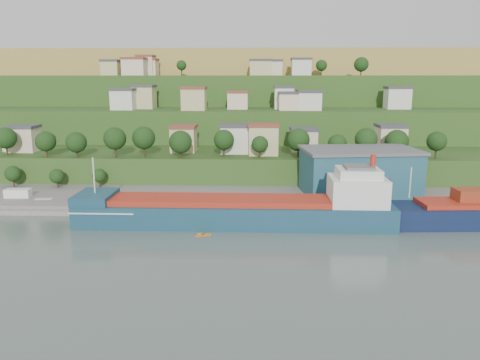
{
  "coord_description": "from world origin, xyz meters",
  "views": [
    {
      "loc": [
        11.82,
        -97.4,
        33.44
      ],
      "look_at": [
        7.64,
        15.0,
        9.17
      ],
      "focal_mm": 35.0,
      "sensor_mm": 36.0,
      "label": 1
    }
  ],
  "objects_px": {
    "cargo_ship_near": "(244,212)",
    "kayak_orange": "(202,235)",
    "warehouse": "(359,171)",
    "caravan": "(18,195)"
  },
  "relations": [
    {
      "from": "cargo_ship_near",
      "to": "warehouse",
      "type": "bearing_deg",
      "value": 36.99
    },
    {
      "from": "warehouse",
      "to": "caravan",
      "type": "relative_size",
      "value": 4.96
    },
    {
      "from": "cargo_ship_near",
      "to": "warehouse",
      "type": "xyz_separation_m",
      "value": [
        31.21,
        23.27,
        5.41
      ]
    },
    {
      "from": "warehouse",
      "to": "kayak_orange",
      "type": "distance_m",
      "value": 51.69
    },
    {
      "from": "cargo_ship_near",
      "to": "caravan",
      "type": "xyz_separation_m",
      "value": [
        -62.07,
        15.94,
        -0.27
      ]
    },
    {
      "from": "warehouse",
      "to": "kayak_orange",
      "type": "bearing_deg",
      "value": -148.64
    },
    {
      "from": "cargo_ship_near",
      "to": "warehouse",
      "type": "distance_m",
      "value": 39.31
    },
    {
      "from": "caravan",
      "to": "cargo_ship_near",
      "type": "bearing_deg",
      "value": -17.67
    },
    {
      "from": "cargo_ship_near",
      "to": "kayak_orange",
      "type": "distance_m",
      "value": 12.47
    },
    {
      "from": "warehouse",
      "to": "cargo_ship_near",
      "type": "bearing_deg",
      "value": -150.15
    }
  ]
}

